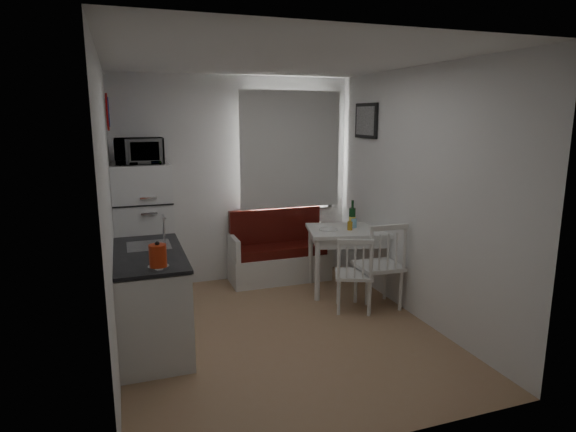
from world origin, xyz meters
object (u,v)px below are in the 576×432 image
kitchen_counter (151,299)px  bench (279,257)px  wine_bottle (352,214)px  chair_left (358,267)px  chair_right (384,257)px  dining_table (351,236)px  fridge (144,233)px  kettle (158,256)px  microwave (139,151)px

kitchen_counter → bench: bearing=38.7°
wine_bottle → chair_left: bearing=-111.9°
chair_right → kitchen_counter: bearing=-177.4°
chair_right → wine_bottle: wine_bottle is taller
dining_table → fridge: (-2.38, 0.55, 0.10)m
chair_left → wine_bottle: size_ratio=1.58×
bench → wine_bottle: size_ratio=3.92×
chair_right → kettle: bearing=-164.8°
kitchen_counter → dining_table: (2.40, 0.69, 0.23)m
bench → chair_right: chair_right is taller
dining_table → kitchen_counter: bearing=-149.5°
fridge → wine_bottle: 2.48m
dining_table → microwave: size_ratio=2.29×
chair_left → wine_bottle: 0.92m
chair_left → chair_right: bearing=21.1°
microwave → wine_bottle: size_ratio=1.58×
chair_right → wine_bottle: (0.00, 0.77, 0.33)m
kettle → chair_right: bearing=13.1°
bench → wine_bottle: (0.76, -0.56, 0.64)m
kitchen_counter → microwave: 1.75m
bench → fridge: (-1.67, -0.11, 0.49)m
bench → chair_right: (0.76, -1.33, 0.30)m
dining_table → microwave: microwave is taller
kitchen_counter → dining_table: kitchen_counter is taller
microwave → dining_table: bearing=-11.9°
kettle → wine_bottle: 2.75m
chair_right → fridge: bearing=155.4°
fridge → kettle: bearing=-89.0°
chair_left → kettle: (-2.10, -0.57, 0.49)m
bench → chair_right: bearing=-60.2°
fridge → kettle: 1.79m
kettle → microwave: bearing=91.0°
kettle → kitchen_counter: bearing=95.3°
bench → wine_bottle: wine_bottle is taller
kitchen_counter → chair_left: kitchen_counter is taller
fridge → chair_left: bearing=-29.6°
microwave → kettle: size_ratio=2.31×
kitchen_counter → wine_bottle: size_ratio=4.03×
microwave → kettle: (0.03, -1.73, -0.72)m
bench → fridge: fridge is taller
chair_left → microwave: size_ratio=1.00×
chair_right → kettle: kettle is taller
chair_right → bench: bearing=121.9°
bench → chair_left: bearing=-70.8°
dining_table → kettle: kettle is taller
kitchen_counter → bench: size_ratio=1.03×
chair_left → wine_bottle: bearing=91.8°
bench → fridge: 1.74m
dining_table → chair_right: (0.05, -0.67, -0.08)m
kitchen_counter → chair_right: size_ratio=2.50×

